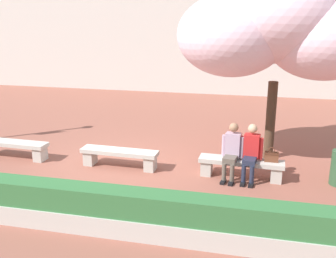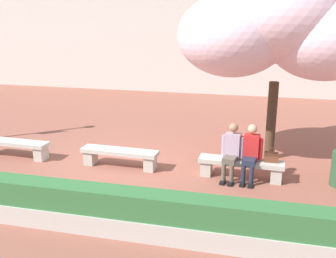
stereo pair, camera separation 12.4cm
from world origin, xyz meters
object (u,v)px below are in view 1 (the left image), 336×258
stone_bench_west_end (13,147)px  cherry_tree_main (278,28)px  person_seated_right (251,151)px  handbag (272,156)px  stone_bench_center (241,165)px  stone_bench_near_west (119,155)px  person_seated_left (232,149)px

stone_bench_west_end → cherry_tree_main: bearing=12.3°
person_seated_right → handbag: bearing=9.3°
stone_bench_center → cherry_tree_main: (0.64, 1.42, 3.01)m
stone_bench_near_west → stone_bench_center: size_ratio=1.00×
person_seated_right → stone_bench_west_end: bearing=179.5°
stone_bench_near_west → person_seated_right: size_ratio=1.50×
stone_bench_west_end → person_seated_left: (5.66, -0.05, 0.39)m
stone_bench_center → stone_bench_near_west: bearing=180.0°
stone_bench_west_end → stone_bench_center: size_ratio=1.00×
stone_bench_center → cherry_tree_main: 3.39m
stone_bench_near_west → handbag: size_ratio=5.71×
person_seated_right → handbag: size_ratio=3.81×
stone_bench_near_west → person_seated_left: bearing=-1.1°
person_seated_right → stone_bench_center: bearing=165.1°
handbag → person_seated_right: bearing=-170.7°
handbag → stone_bench_near_west: bearing=-179.6°
person_seated_left → handbag: bearing=4.9°
stone_bench_near_west → cherry_tree_main: bearing=21.6°
person_seated_left → cherry_tree_main: cherry_tree_main is taller
cherry_tree_main → person_seated_right: bearing=-106.8°
stone_bench_near_west → handbag: bearing=0.4°
person_seated_right → cherry_tree_main: bearing=73.2°
stone_bench_west_end → handbag: size_ratio=5.71×
cherry_tree_main → stone_bench_west_end: bearing=-167.7°
stone_bench_center → handbag: bearing=1.9°
stone_bench_center → handbag: size_ratio=5.71×
handbag → cherry_tree_main: bearing=90.6°
stone_bench_west_end → cherry_tree_main: size_ratio=0.40×
stone_bench_near_west → person_seated_right: 3.16m
stone_bench_center → handbag: handbag is taller
person_seated_left → person_seated_right: bearing=-0.0°
stone_bench_west_end → handbag: handbag is taller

